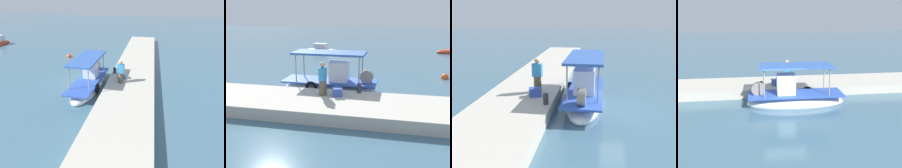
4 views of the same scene
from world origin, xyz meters
TOP-DOWN VIEW (x-y plane):
  - ground_plane at (0.00, 0.00)m, footprint 120.00×120.00m
  - dock_quay at (0.00, -4.15)m, footprint 36.00×3.63m
  - main_fishing_boat at (-0.71, -0.92)m, footprint 6.08×2.00m
  - fisherman_near_bollard at (-0.57, -3.39)m, footprint 0.43×0.53m
  - mooring_bollard at (1.27, -2.59)m, footprint 0.24×0.24m
  - cargo_crate at (0.21, -3.34)m, footprint 0.62×0.70m
  - marker_buoy at (6.85, 4.05)m, footprint 0.55×0.55m
  - moored_boat_near at (-5.28, 14.33)m, footprint 5.54×2.79m

SIDE VIEW (x-z plane):
  - ground_plane at x=0.00m, z-range 0.00..0.00m
  - marker_buoy at x=6.85m, z-range -0.16..0.38m
  - moored_boat_near at x=-5.28m, z-range -0.45..0.82m
  - dock_quay at x=0.00m, z-range 0.00..0.61m
  - main_fishing_boat at x=-0.71m, z-range -0.97..1.91m
  - cargo_crate at x=0.21m, z-range 0.61..1.03m
  - mooring_bollard at x=1.27m, z-range 0.61..1.12m
  - fisherman_near_bollard at x=-0.57m, z-range 0.52..2.29m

